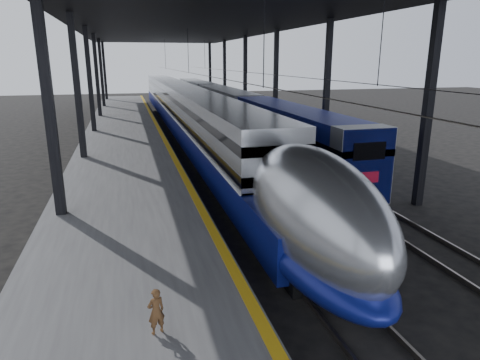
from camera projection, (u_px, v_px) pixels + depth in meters
name	position (u px, v px, depth m)	size (l,w,h in m)	color
ground	(248.00, 283.00, 12.92)	(160.00, 160.00, 0.00)	black
platform	(125.00, 147.00, 30.53)	(6.00, 80.00, 1.00)	#4C4C4F
yellow_strip	(164.00, 138.00, 31.09)	(0.30, 80.00, 0.01)	gold
rails	(233.00, 147.00, 32.62)	(6.52, 80.00, 0.16)	slate
canopy	(196.00, 21.00, 29.53)	(18.00, 75.00, 9.47)	black
tgv_train	(186.00, 112.00, 38.50)	(2.90, 65.20, 4.16)	#B2B5B9
second_train	(227.00, 107.00, 44.39)	(2.64, 56.05, 3.63)	navy
child	(156.00, 311.00, 8.78)	(0.37, 0.24, 1.02)	#4F321A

